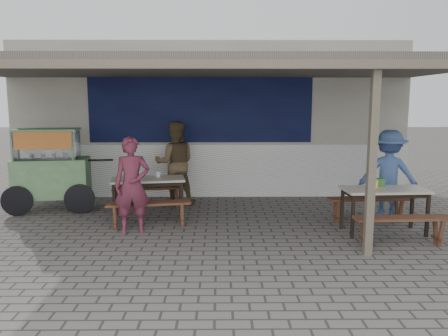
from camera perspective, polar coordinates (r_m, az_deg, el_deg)
ground at (r=7.21m, az=-2.45°, el=-8.80°), size 60.00×60.00×0.00m
back_wall at (r=10.47m, az=-1.86°, el=6.25°), size 9.00×1.28×3.50m
warung_roof at (r=7.79m, az=-2.24°, el=12.72°), size 9.00×4.21×2.81m
table_left at (r=8.26m, az=-9.88°, el=-1.89°), size 1.42×0.84×0.75m
bench_left_street at (r=7.66m, az=-9.81°, el=-5.26°), size 1.46×0.51×0.45m
bench_left_wall at (r=8.99m, az=-9.82°, el=-3.18°), size 1.46×0.51×0.45m
table_right at (r=7.66m, az=20.24°, el=-3.14°), size 1.38×0.71×0.75m
bench_right_street at (r=7.16m, az=22.23°, el=-6.80°), size 1.46×0.36×0.45m
bench_right_wall at (r=8.32m, az=18.29°, el=-4.46°), size 1.46×0.36×0.45m
vendor_cart at (r=9.32m, az=-21.72°, el=0.20°), size 1.99×1.01×1.64m
patron_street_side at (r=7.36m, az=-11.90°, el=-2.20°), size 0.64×0.48×1.60m
patron_wall_side at (r=9.26m, az=-6.40°, el=0.67°), size 0.93×0.76×1.76m
patron_right_table at (r=8.68m, az=20.69°, el=-0.76°), size 1.22×0.97×1.65m
tissue_box at (r=7.71m, az=18.96°, el=-1.91°), size 0.15×0.15×0.12m
donation_box at (r=7.82m, az=19.45°, el=-1.77°), size 0.20×0.14×0.13m
condiment_jar at (r=8.39m, az=-8.59°, el=-0.78°), size 0.09×0.09×0.10m
condiment_bowl at (r=8.39m, az=-11.83°, el=-1.05°), size 0.25×0.25×0.05m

